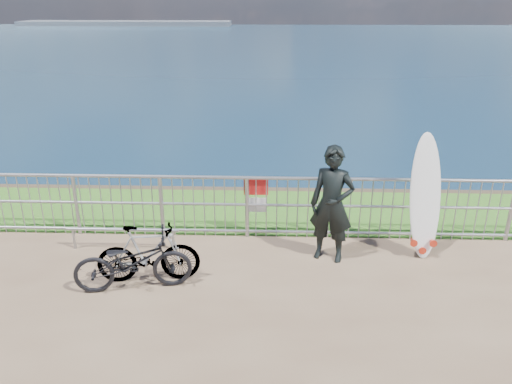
{
  "coord_description": "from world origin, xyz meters",
  "views": [
    {
      "loc": [
        -0.06,
        -6.33,
        3.95
      ],
      "look_at": [
        -0.33,
        1.2,
        1.0
      ],
      "focal_mm": 35.0,
      "sensor_mm": 36.0,
      "label": 1
    }
  ],
  "objects_px": {
    "surfboard": "(425,201)",
    "bicycle_near": "(133,262)",
    "surfer": "(332,205)",
    "bicycle_far": "(148,254)"
  },
  "relations": [
    {
      "from": "surfboard",
      "to": "bicycle_far",
      "type": "bearing_deg",
      "value": -166.63
    },
    {
      "from": "surfer",
      "to": "bicycle_far",
      "type": "xyz_separation_m",
      "value": [
        -2.73,
        -0.79,
        -0.49
      ]
    },
    {
      "from": "surfboard",
      "to": "bicycle_far",
      "type": "distance_m",
      "value": 4.37
    },
    {
      "from": "bicycle_near",
      "to": "surfer",
      "type": "bearing_deg",
      "value": -82.75
    },
    {
      "from": "surfer",
      "to": "bicycle_near",
      "type": "height_order",
      "value": "surfer"
    },
    {
      "from": "surfboard",
      "to": "bicycle_near",
      "type": "bearing_deg",
      "value": -164.4
    },
    {
      "from": "surfboard",
      "to": "bicycle_far",
      "type": "relative_size",
      "value": 1.35
    },
    {
      "from": "surfer",
      "to": "bicycle_far",
      "type": "height_order",
      "value": "surfer"
    },
    {
      "from": "bicycle_near",
      "to": "surfboard",
      "type": "bearing_deg",
      "value": -86.41
    },
    {
      "from": "surfboard",
      "to": "surfer",
      "type": "bearing_deg",
      "value": -171.86
    }
  ]
}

